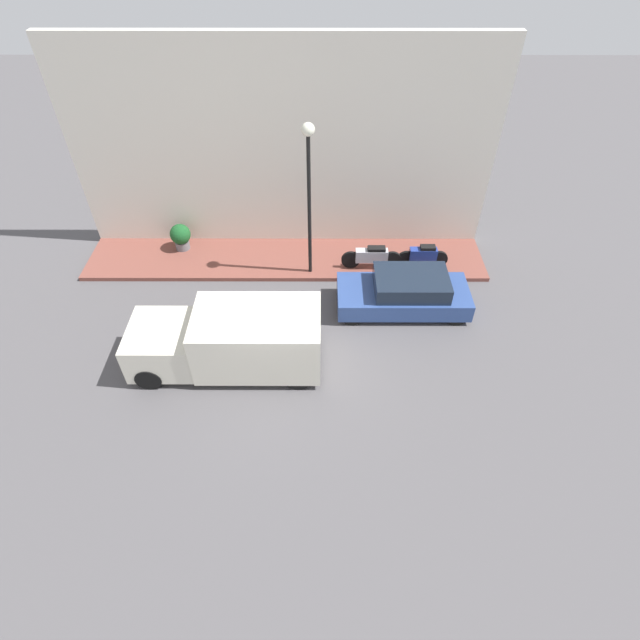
{
  "coord_description": "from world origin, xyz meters",
  "views": [
    {
      "loc": [
        -9.51,
        -1.27,
        10.96
      ],
      "look_at": [
        1.39,
        -1.25,
        0.6
      ],
      "focal_mm": 28.0,
      "sensor_mm": 36.0,
      "label": 1
    }
  ],
  "objects": [
    {
      "name": "scooter_silver",
      "position": [
        4.59,
        -3.05,
        0.62
      ],
      "size": [
        0.3,
        2.09,
        0.85
      ],
      "color": "#B7B7BF",
      "rests_on": "sidewalk"
    },
    {
      "name": "streetlamp",
      "position": [
        4.37,
        -0.91,
        3.8
      ],
      "size": [
        0.39,
        0.39,
        5.23
      ],
      "color": "black",
      "rests_on": "sidewalk"
    },
    {
      "name": "delivery_van",
      "position": [
        0.19,
        1.28,
        0.97
      ],
      "size": [
        2.04,
        5.33,
        1.88
      ],
      "color": "silver",
      "rests_on": "ground_plane"
    },
    {
      "name": "parked_car",
      "position": [
        2.63,
        -3.96,
        0.62
      ],
      "size": [
        1.78,
        4.19,
        1.3
      ],
      "color": "#2D4784",
      "rests_on": "ground_plane"
    },
    {
      "name": "potted_plant",
      "position": [
        5.72,
        3.83,
        0.69
      ],
      "size": [
        0.74,
        0.74,
        0.99
      ],
      "color": "slate",
      "rests_on": "sidewalk"
    },
    {
      "name": "sidewalk",
      "position": [
        5.16,
        0.0,
        0.07
      ],
      "size": [
        2.4,
        14.23,
        0.15
      ],
      "color": "brown",
      "rests_on": "ground_plane"
    },
    {
      "name": "ground_plane",
      "position": [
        0.0,
        0.0,
        0.0
      ],
      "size": [
        60.0,
        60.0,
        0.0
      ],
      "primitive_type": "plane",
      "color": "#514F51"
    },
    {
      "name": "motorcycle_blue",
      "position": [
        4.64,
        -4.84,
        0.61
      ],
      "size": [
        0.3,
        1.77,
        0.87
      ],
      "color": "navy",
      "rests_on": "sidewalk"
    },
    {
      "name": "building_facade",
      "position": [
        6.51,
        0.0,
        3.59
      ],
      "size": [
        0.3,
        14.23,
        7.18
      ],
      "color": "silver",
      "rests_on": "ground_plane"
    }
  ]
}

